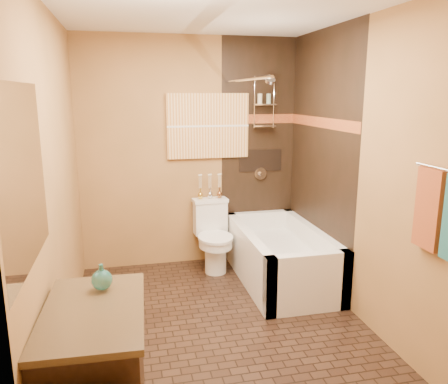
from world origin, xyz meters
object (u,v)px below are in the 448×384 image
object	(u,v)px
sunset_painting	(208,126)
vanity	(96,373)
bathtub	(280,260)
toilet	(213,235)

from	to	relation	value
sunset_painting	vanity	xyz separation A→B (m)	(-1.12, -2.48, -1.16)
bathtub	vanity	xyz separation A→B (m)	(-1.72, -1.75, 0.17)
bathtub	toilet	world-z (taller)	toilet
sunset_painting	toilet	world-z (taller)	sunset_painting
bathtub	vanity	world-z (taller)	vanity
toilet	vanity	size ratio (longest dim) A/B	0.84
sunset_painting	vanity	bearing A→B (deg)	-114.32
toilet	vanity	bearing A→B (deg)	-121.19
sunset_painting	bathtub	size ratio (longest dim) A/B	0.60
bathtub	toilet	size ratio (longest dim) A/B	1.99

